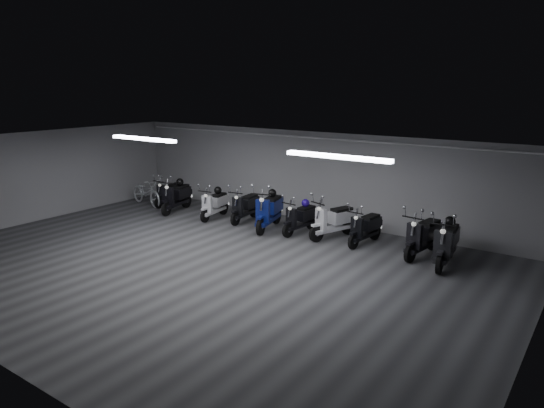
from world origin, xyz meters
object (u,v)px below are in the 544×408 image
Objects in this scene: scooter_0 at (169,189)px; scooter_4 at (269,205)px; scooter_5 at (300,213)px; helmet_2 at (306,203)px; scooter_3 at (245,202)px; helmet_3 at (180,182)px; scooter_2 at (214,200)px; helmet_1 at (272,193)px; helmet_4 at (218,190)px; helmet_0 at (450,221)px; scooter_7 at (365,222)px; bicycle at (146,189)px; scooter_6 at (334,215)px; scooter_9 at (447,236)px; scooter_1 at (176,192)px; scooter_8 at (424,230)px.

scooter_0 is 4.65m from scooter_4.
scooter_5 is 7.02× the size of helmet_2.
helmet_3 is (-2.70, -0.13, 0.35)m from scooter_3.
helmet_3 is (-4.82, -0.01, 0.37)m from scooter_5.
scooter_2 is 6.43× the size of helmet_1.
scooter_4 is 2.19m from helmet_4.
scooter_3 is (3.52, -0.11, 0.04)m from scooter_0.
scooter_0 is at bearing 175.93° from helmet_4.
helmet_0 reaches higher than helmet_4.
scooter_4 is at bearing -167.54° from scooter_7.
helmet_1 is (5.27, 0.30, 0.46)m from bicycle.
scooter_6 is at bearing -75.52° from bicycle.
scooter_0 reaches higher than helmet_0.
helmet_4 is (-2.18, 0.22, 0.14)m from scooter_4.
scooter_3 is at bearing 171.32° from scooter_9.
scooter_1 is at bearing -169.36° from scooter_5.
helmet_4 is (1.59, 0.31, 0.19)m from scooter_1.
scooter_2 reaches higher than helmet_0.
scooter_7 is (2.95, 0.30, -0.13)m from scooter_4.
scooter_0 is 5.64m from scooter_5.
helmet_3 is at bearing 173.05° from scooter_9.
helmet_1 is 2.11m from helmet_4.
bicycle is (-0.70, -0.42, -0.01)m from scooter_0.
scooter_3 is 6.84× the size of helmet_4.
scooter_8 is (1.59, -0.04, 0.08)m from scooter_7.
scooter_6 reaches higher than helmet_0.
scooter_0 is at bearing 163.64° from helmet_3.
scooter_7 is 1.94m from helmet_2.
scooter_5 is 6.38× the size of helmet_1.
bicycle is (-8.28, -0.33, -0.03)m from scooter_7.
helmet_2 is (-3.51, 0.13, 0.17)m from scooter_8.
helmet_2 is at bearing -6.98° from scooter_1.
scooter_0 reaches higher than helmet_3.
scooter_0 is at bearing 171.96° from scooter_3.
scooter_2 is at bearing -5.47° from helmet_3.
scooter_3 is at bearing -172.05° from scooter_8.
scooter_7 is 8.29m from bicycle.
scooter_1 reaches higher than scooter_6.
scooter_7 reaches higher than helmet_4.
scooter_2 is at bearing -172.42° from helmet_1.
bicycle is at bearing -157.19° from scooter_6.
helmet_0 is (7.31, 0.21, 0.41)m from scooter_2.
helmet_1 reaches higher than helmet_4.
helmet_4 is at bearing -171.48° from scooter_8.
helmet_1 is (4.57, -0.12, 0.45)m from scooter_0.
helmet_2 is at bearing 2.98° from helmet_4.
scooter_7 reaches higher than helmet_0.
scooter_6 reaches higher than helmet_4.
scooter_6 is (4.14, 0.30, 0.06)m from scooter_2.
scooter_1 is at bearing -169.93° from scooter_7.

